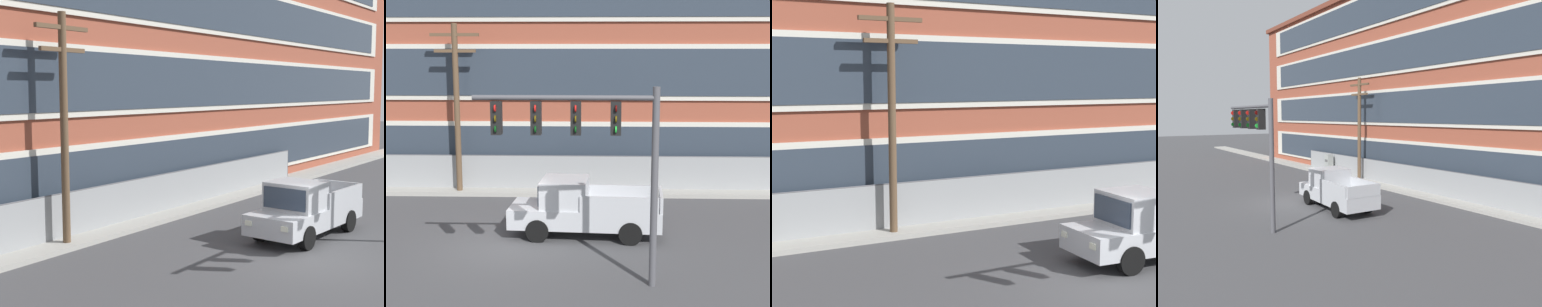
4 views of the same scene
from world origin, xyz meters
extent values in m
plane|color=#424244|center=(0.00, 0.00, 0.00)|extent=(160.00, 160.00, 0.00)
cube|color=#9E9B93|center=(0.00, 7.53, 0.08)|extent=(80.00, 1.63, 0.16)
cube|color=brown|center=(5.40, 13.09, 7.09)|extent=(54.65, 9.48, 14.18)
cube|color=beige|center=(5.40, 8.29, 1.95)|extent=(50.28, 0.10, 2.55)
cube|color=#2D3844|center=(5.40, 8.23, 1.95)|extent=(48.10, 0.06, 2.13)
cube|color=beige|center=(5.40, 8.29, 5.49)|extent=(50.28, 0.10, 2.55)
cube|color=#2D3844|center=(5.40, 8.23, 5.49)|extent=(48.10, 0.06, 2.13)
cube|color=gray|center=(1.44, 7.84, 0.84)|extent=(25.83, 0.04, 1.69)
cylinder|color=#4C4C51|center=(1.44, 7.84, 1.69)|extent=(25.83, 0.05, 0.05)
cylinder|color=#4C4C51|center=(4.72, -3.03, 2.80)|extent=(0.20, 0.20, 5.60)
cylinder|color=#4C4C51|center=(2.25, -3.03, 5.30)|extent=(4.95, 0.14, 0.14)
cube|color=black|center=(3.64, -3.03, 4.75)|extent=(0.28, 0.32, 0.90)
cylinder|color=#4B0807|center=(3.64, -3.21, 5.03)|extent=(0.04, 0.18, 0.18)
cylinder|color=#503E08|center=(3.64, -3.21, 4.75)|extent=(0.04, 0.18, 0.18)
cylinder|color=green|center=(3.64, -3.21, 4.47)|extent=(0.04, 0.18, 0.18)
cube|color=black|center=(2.57, -3.03, 4.75)|extent=(0.28, 0.32, 0.90)
cylinder|color=red|center=(2.57, -3.21, 5.03)|extent=(0.04, 0.18, 0.18)
cylinder|color=#503E08|center=(2.57, -3.21, 4.75)|extent=(0.04, 0.18, 0.18)
cylinder|color=#0A4011|center=(2.57, -3.21, 4.47)|extent=(0.04, 0.18, 0.18)
cube|color=black|center=(1.49, -3.03, 4.75)|extent=(0.28, 0.32, 0.90)
cylinder|color=red|center=(1.49, -3.21, 5.03)|extent=(0.04, 0.18, 0.18)
cylinder|color=#503E08|center=(1.49, -3.21, 4.75)|extent=(0.04, 0.18, 0.18)
cylinder|color=#0A4011|center=(1.49, -3.21, 4.47)|extent=(0.04, 0.18, 0.18)
cube|color=black|center=(0.42, -3.03, 4.75)|extent=(0.28, 0.32, 0.90)
cylinder|color=red|center=(0.42, -3.21, 5.03)|extent=(0.04, 0.18, 0.18)
cylinder|color=#503E08|center=(0.42, -3.21, 4.75)|extent=(0.04, 0.18, 0.18)
cylinder|color=#0A4011|center=(0.42, -3.21, 4.47)|extent=(0.04, 0.18, 0.18)
cube|color=#B2B5BA|center=(2.75, 1.42, 0.75)|extent=(5.45, 2.26, 0.70)
cube|color=#B2B5BA|center=(2.00, 1.46, 1.58)|extent=(1.71, 1.87, 0.95)
cube|color=#283342|center=(1.19, 1.52, 1.58)|extent=(0.16, 1.58, 0.72)
cube|color=#B2B5BA|center=(3.89, 0.44, 1.38)|extent=(2.67, 0.29, 0.56)
cube|color=#B2B5BA|center=(4.01, 2.24, 1.38)|extent=(2.67, 0.29, 0.56)
cube|color=#B2B5BA|center=(5.37, 1.25, 1.38)|extent=(0.22, 1.84, 0.56)
cylinder|color=black|center=(1.10, 0.64, 0.40)|extent=(0.82, 0.31, 0.80)
cylinder|color=black|center=(1.21, 2.40, 0.40)|extent=(0.82, 0.31, 0.80)
cylinder|color=black|center=(4.29, 0.43, 0.40)|extent=(0.82, 0.31, 0.80)
cylinder|color=black|center=(4.40, 2.19, 0.40)|extent=(0.82, 0.31, 0.80)
cube|color=white|center=(0.02, 0.92, 0.85)|extent=(0.08, 0.24, 0.16)
cube|color=white|center=(0.11, 2.26, 0.85)|extent=(0.08, 0.24, 0.16)
cylinder|color=brown|center=(-3.16, 7.29, 3.83)|extent=(0.26, 0.26, 7.67)
cube|color=brown|center=(-3.16, 7.29, 7.17)|extent=(2.16, 0.14, 0.14)
cube|color=brown|center=(-3.16, 7.29, 6.47)|extent=(1.84, 0.14, 0.14)
camera|label=1|loc=(-16.31, -7.10, 5.21)|focal=55.00mm
camera|label=2|loc=(3.17, -18.75, 6.64)|focal=55.00mm
camera|label=3|loc=(-9.95, -10.88, 5.23)|focal=55.00mm
camera|label=4|loc=(19.08, -9.18, 4.88)|focal=35.00mm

